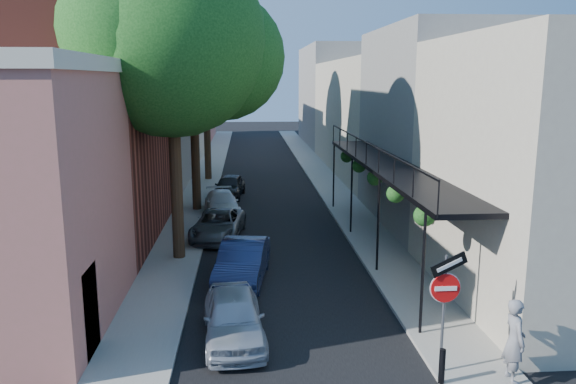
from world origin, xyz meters
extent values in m
cube|color=black|center=(0.00, 30.00, 0.01)|extent=(6.00, 64.00, 0.01)
cube|color=gray|center=(-4.00, 30.00, 0.06)|extent=(2.00, 64.00, 0.12)
cube|color=gray|center=(4.00, 30.00, 0.06)|extent=(2.00, 64.00, 0.12)
cube|color=beige|center=(-5.05, 2.50, 1.20)|extent=(0.10, 1.20, 2.20)
cube|color=maroon|center=(-10.00, 14.00, 6.00)|extent=(10.00, 12.00, 12.00)
cube|color=gray|center=(-5.02, 14.00, 8.00)|extent=(0.06, 7.00, 4.00)
cube|color=gray|center=(-9.00, 26.00, 4.50)|extent=(8.00, 12.00, 9.00)
cube|color=#BCB39B|center=(-9.00, 40.00, 5.00)|extent=(8.00, 16.00, 10.00)
cube|color=#BE6A61|center=(-9.00, 54.00, 4.00)|extent=(8.00, 12.00, 8.00)
cube|color=gray|center=(9.00, 15.00, 4.50)|extent=(8.00, 10.00, 9.00)
cube|color=#BCB39B|center=(9.00, 30.00, 4.00)|extent=(8.00, 20.00, 8.00)
cube|color=gray|center=(9.00, 48.00, 5.00)|extent=(8.00, 16.00, 10.00)
cube|color=black|center=(4.20, 10.00, 3.50)|extent=(2.00, 16.00, 0.15)
cube|color=black|center=(3.25, 10.00, 4.38)|extent=(0.05, 16.00, 0.05)
cylinder|color=black|center=(3.30, 3.00, 1.81)|extent=(0.08, 0.08, 3.40)
cylinder|color=black|center=(3.30, 18.00, 1.81)|extent=(0.08, 0.08, 3.40)
sphere|color=#124013|center=(3.60, 4.00, 3.05)|extent=(0.60, 0.60, 0.60)
sphere|color=#124013|center=(3.60, 10.00, 3.05)|extent=(0.60, 0.60, 0.60)
sphere|color=#124013|center=(3.60, 16.00, 3.05)|extent=(0.60, 0.60, 0.60)
cylinder|color=#595B60|center=(3.15, 1.00, 1.45)|extent=(0.07, 0.07, 2.90)
cylinder|color=red|center=(3.15, 0.96, 2.15)|extent=(0.66, 0.04, 0.66)
cube|color=white|center=(3.15, 0.93, 2.15)|extent=(0.50, 0.02, 0.10)
cylinder|color=white|center=(3.15, 0.98, 2.15)|extent=(0.70, 0.02, 0.70)
cube|color=black|center=(3.20, 0.95, 2.70)|extent=(0.89, 0.15, 0.58)
cube|color=white|center=(3.20, 0.92, 2.70)|extent=(0.60, 0.10, 0.31)
cylinder|color=black|center=(3.00, 0.50, 0.52)|extent=(0.14, 0.14, 0.80)
cylinder|color=#362415|center=(-3.80, 10.00, 3.50)|extent=(0.44, 0.44, 7.00)
sphere|color=#124013|center=(-3.80, 10.00, 8.02)|extent=(6.80, 6.80, 6.80)
sphere|color=#124013|center=(-2.10, 11.02, 7.52)|extent=(4.76, 4.76, 4.76)
cylinder|color=#362415|center=(-3.80, 18.00, 3.15)|extent=(0.44, 0.44, 6.30)
sphere|color=#124013|center=(-3.80, 18.00, 7.20)|extent=(6.00, 6.00, 6.00)
sphere|color=#124013|center=(-2.30, 18.90, 6.70)|extent=(4.20, 4.20, 4.20)
cylinder|color=#362415|center=(-3.80, 27.00, 3.67)|extent=(0.44, 0.44, 7.35)
sphere|color=#124013|center=(-3.80, 27.00, 8.40)|extent=(7.00, 7.00, 7.00)
sphere|color=#124013|center=(-2.05, 28.05, 7.90)|extent=(4.90, 4.90, 4.90)
imported|color=#A3AAB4|center=(-1.61, 3.17, 0.65)|extent=(1.81, 3.90, 1.29)
imported|color=#172247|center=(-1.40, 7.46, 0.69)|extent=(2.02, 4.34, 1.38)
imported|color=#525559|center=(-2.46, 12.85, 0.59)|extent=(2.46, 4.45, 1.18)
imported|color=white|center=(-2.48, 17.22, 0.57)|extent=(2.07, 4.07, 1.13)
imported|color=black|center=(-2.22, 21.38, 0.65)|extent=(2.00, 3.97, 1.30)
imported|color=gray|center=(4.60, 0.50, 1.07)|extent=(0.47, 0.71, 1.91)
camera|label=1|loc=(-1.21, -10.51, 6.70)|focal=35.00mm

